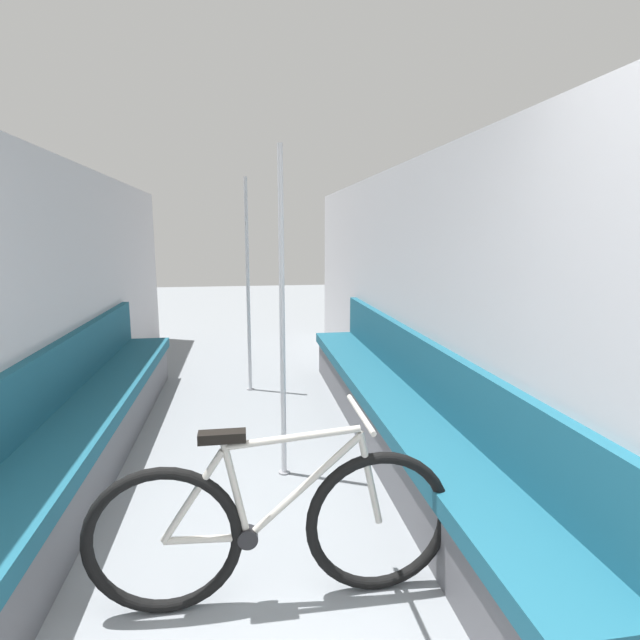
{
  "coord_description": "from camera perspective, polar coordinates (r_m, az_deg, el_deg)",
  "views": [
    {
      "loc": [
        0.0,
        -0.83,
        1.65
      ],
      "look_at": [
        0.56,
        2.77,
        1.01
      ],
      "focal_mm": 28.0,
      "sensor_mm": 36.0,
      "label": 1
    }
  ],
  "objects": [
    {
      "name": "grab_pole_far",
      "position": [
        5.2,
        -8.28,
        3.45
      ],
      "size": [
        0.08,
        0.08,
        2.2
      ],
      "color": "gray",
      "rests_on": "ground"
    },
    {
      "name": "bench_seat_row_left",
      "position": [
        3.87,
        -25.57,
        -11.52
      ],
      "size": [
        0.48,
        4.63,
        0.89
      ],
      "color": "#5B5B60",
      "rests_on": "ground"
    },
    {
      "name": "wall_right",
      "position": [
        3.93,
        11.75,
        1.83
      ],
      "size": [
        0.1,
        8.83,
        2.22
      ],
      "primitive_type": "cube",
      "color": "#B2B2B7",
      "rests_on": "ground"
    },
    {
      "name": "grab_pole_near",
      "position": [
        3.3,
        -4.42,
        -0.18
      ],
      "size": [
        0.08,
        0.08,
        2.2
      ],
      "color": "gray",
      "rests_on": "ground"
    },
    {
      "name": "wall_left",
      "position": [
        3.93,
        -29.34,
        0.77
      ],
      "size": [
        0.1,
        8.83,
        2.22
      ],
      "primitive_type": "cube",
      "color": "#B2B2B7",
      "rests_on": "ground"
    },
    {
      "name": "bench_seat_row_right",
      "position": [
        3.86,
        8.6,
        -10.63
      ],
      "size": [
        0.48,
        4.63,
        0.89
      ],
      "color": "#5B5B60",
      "rests_on": "ground"
    },
    {
      "name": "bicycle",
      "position": [
        2.4,
        -5.37,
        -22.48
      ],
      "size": [
        1.64,
        0.46,
        0.88
      ],
      "rotation": [
        0.0,
        0.0,
        0.09
      ],
      "color": "black",
      "rests_on": "ground"
    }
  ]
}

